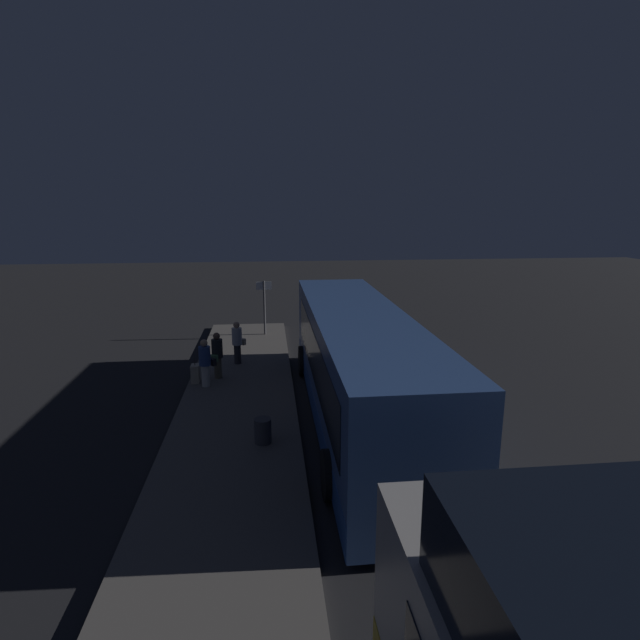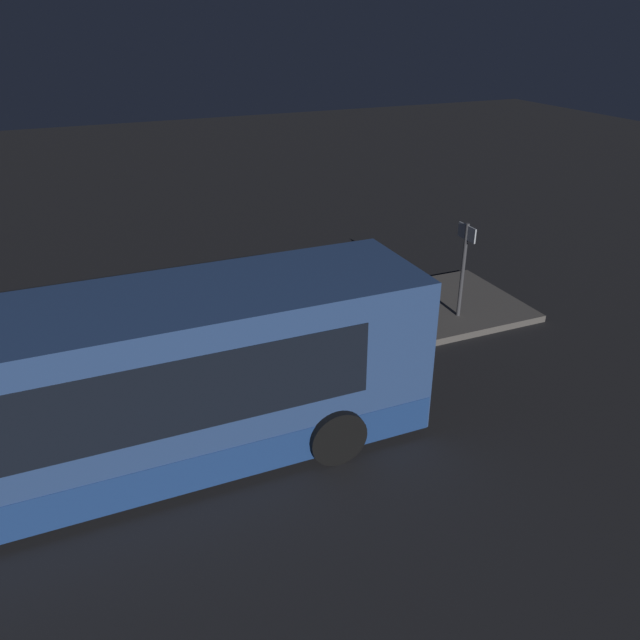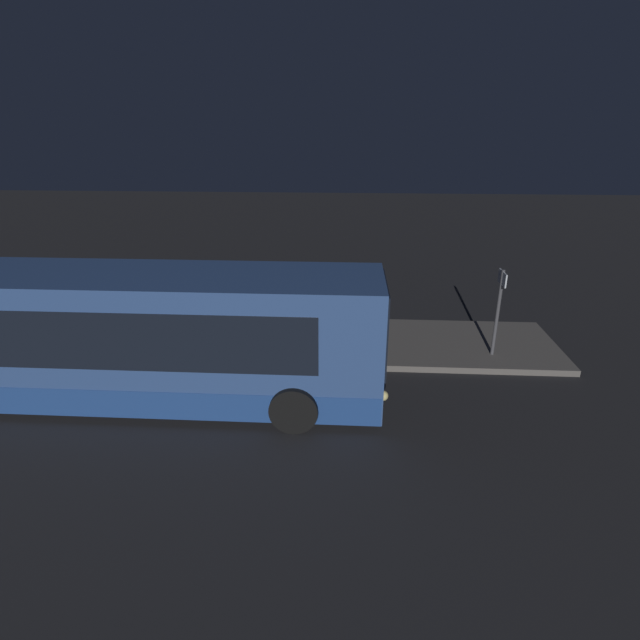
% 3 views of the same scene
% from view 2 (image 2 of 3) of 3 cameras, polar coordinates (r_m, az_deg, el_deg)
% --- Properties ---
extents(ground, '(80.00, 80.00, 0.00)m').
position_cam_2_polar(ground, '(12.43, -11.84, -11.43)').
color(ground, '#232326').
extents(platform, '(20.00, 3.59, 0.18)m').
position_cam_2_polar(platform, '(15.20, -14.65, -3.74)').
color(platform, '#605B56').
rests_on(platform, ground).
extents(bus_lead, '(12.49, 2.87, 3.26)m').
position_cam_2_polar(bus_lead, '(11.31, -21.45, -6.99)').
color(bus_lead, '#33518C').
rests_on(bus_lead, ground).
extents(passenger_boarding, '(0.64, 0.51, 1.65)m').
position_cam_2_polar(passenger_boarding, '(15.78, -8.69, 2.01)').
color(passenger_boarding, '#6B604C').
rests_on(passenger_boarding, platform).
extents(passenger_waiting, '(0.61, 0.64, 1.63)m').
position_cam_2_polar(passenger_waiting, '(15.92, -11.74, 1.93)').
color(passenger_waiting, silver).
rests_on(passenger_waiting, platform).
extents(passenger_with_bags, '(0.64, 0.60, 1.65)m').
position_cam_2_polar(passenger_with_bags, '(15.67, -2.46, 2.14)').
color(passenger_with_bags, '#2D2D33').
rests_on(passenger_with_bags, platform).
extents(suitcase, '(0.41, 0.27, 0.87)m').
position_cam_2_polar(suitcase, '(16.58, -10.53, 0.95)').
color(suitcase, beige).
rests_on(suitcase, platform).
extents(sign_post, '(0.10, 0.71, 2.56)m').
position_cam_2_polar(sign_post, '(16.50, 13.02, 5.37)').
color(sign_post, '#4C4C51').
rests_on(sign_post, platform).
extents(trash_bin, '(0.44, 0.44, 0.65)m').
position_cam_2_polar(trash_bin, '(14.32, -26.94, -6.04)').
color(trash_bin, '#3F3F44').
rests_on(trash_bin, platform).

